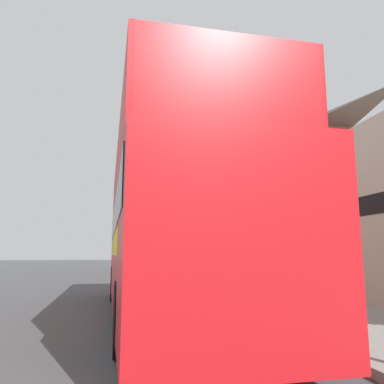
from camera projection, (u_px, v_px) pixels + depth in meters
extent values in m
plane|color=#4C4C4F|center=(75.00, 279.00, 22.16)|extent=(144.00, 144.00, 0.00)
cube|color=#999993|center=(207.00, 280.00, 20.64)|extent=(3.70, 108.00, 0.14)
cube|color=black|center=(383.00, 203.00, 9.77)|extent=(0.12, 12.59, 0.55)
cube|color=brown|center=(246.00, 224.00, 29.27)|extent=(6.00, 24.79, 7.54)
pyramid|color=#473D38|center=(244.00, 162.00, 30.09)|extent=(6.00, 24.79, 2.50)
cube|color=red|center=(165.00, 251.00, 9.05)|extent=(2.72, 11.41, 2.51)
cube|color=yellow|center=(168.00, 245.00, 8.52)|extent=(2.60, 6.31, 0.45)
cube|color=black|center=(165.00, 220.00, 9.17)|extent=(2.72, 10.50, 0.70)
cube|color=red|center=(165.00, 198.00, 9.26)|extent=(2.69, 10.50, 0.10)
cube|color=red|center=(118.00, 170.00, 9.11)|extent=(0.35, 10.44, 1.17)
cube|color=red|center=(211.00, 175.00, 9.62)|extent=(0.35, 10.44, 1.17)
cube|color=red|center=(231.00, 79.00, 4.37)|extent=(2.42, 0.13, 1.17)
cube|color=red|center=(148.00, 198.00, 13.63)|extent=(2.46, 1.65, 1.17)
cylinder|color=black|center=(115.00, 283.00, 12.04)|extent=(0.31, 1.09, 1.09)
cylinder|color=black|center=(181.00, 282.00, 12.50)|extent=(0.31, 1.09, 1.09)
cylinder|color=black|center=(123.00, 319.00, 5.48)|extent=(0.31, 1.09, 1.09)
cylinder|color=black|center=(262.00, 313.00, 5.94)|extent=(0.31, 1.09, 1.09)
cube|color=navy|center=(161.00, 275.00, 16.79)|extent=(1.77, 4.62, 0.73)
cube|color=black|center=(161.00, 260.00, 16.76)|extent=(1.53, 2.23, 0.55)
cylinder|color=black|center=(142.00, 278.00, 18.00)|extent=(0.21, 0.64, 0.64)
cylinder|color=black|center=(174.00, 278.00, 18.28)|extent=(0.21, 0.64, 0.64)
cylinder|color=black|center=(145.00, 283.00, 15.23)|extent=(0.21, 0.64, 0.64)
cylinder|color=black|center=(183.00, 282.00, 15.51)|extent=(0.21, 0.64, 0.64)
cylinder|color=black|center=(312.00, 211.00, 6.75)|extent=(0.13, 0.13, 4.19)
cylinder|color=silver|center=(306.00, 91.00, 7.13)|extent=(0.32, 0.32, 0.45)
cone|color=black|center=(305.00, 74.00, 7.19)|extent=(0.35, 0.35, 0.22)
cylinder|color=black|center=(218.00, 237.00, 14.17)|extent=(0.13, 0.13, 3.92)
cylinder|color=silver|center=(217.00, 181.00, 14.53)|extent=(0.32, 0.32, 0.45)
cone|color=black|center=(217.00, 172.00, 14.58)|extent=(0.35, 0.35, 0.22)
cylinder|color=black|center=(181.00, 239.00, 21.57)|extent=(0.13, 0.13, 4.35)
cylinder|color=silver|center=(182.00, 198.00, 21.96)|extent=(0.32, 0.32, 0.45)
cone|color=black|center=(182.00, 193.00, 22.01)|extent=(0.35, 0.35, 0.22)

